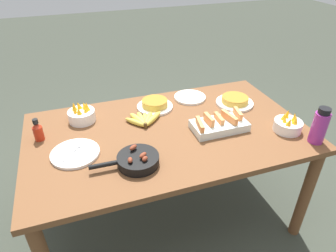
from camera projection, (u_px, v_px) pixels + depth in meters
The scene contains 13 objects.
ground_plane at pixel (168, 214), 2.19m from camera, with size 14.00×14.00×0.00m, color #383D33.
dining_table at pixel (168, 142), 1.84m from camera, with size 1.65×0.97×0.73m.
banana_bunch at pixel (144, 120), 1.86m from camera, with size 0.26×0.19×0.04m.
melon_tray at pixel (219, 125), 1.79m from camera, with size 0.33×0.17×0.10m.
skillet at pixel (137, 160), 1.51m from camera, with size 0.35×0.21×0.08m.
frittata_plate_center at pixel (235, 101), 2.06m from camera, with size 0.26×0.26×0.05m.
frittata_plate_side at pixel (155, 104), 2.01m from camera, with size 0.24×0.24×0.06m.
empty_plate_near_front at pixel (75, 153), 1.59m from camera, with size 0.26×0.26×0.02m.
empty_plate_far_left at pixel (190, 97), 2.14m from camera, with size 0.22×0.22×0.02m.
fruit_bowl_mango at pixel (288, 125), 1.77m from camera, with size 0.16×0.16×0.12m.
fruit_bowl_citrus at pixel (82, 114), 1.86m from camera, with size 0.17×0.17×0.13m.
water_bottle at pixel (320, 126), 1.64m from camera, with size 0.08×0.08×0.21m.
hot_sauce_bottle at pixel (38, 131), 1.68m from camera, with size 0.05×0.05×0.14m.
Camera 1 is at (-0.49, -1.41, 1.72)m, focal length 32.00 mm.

